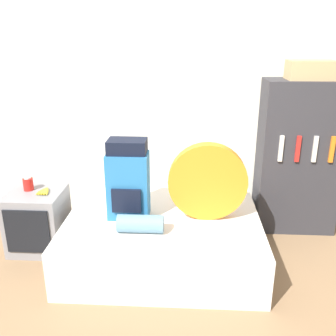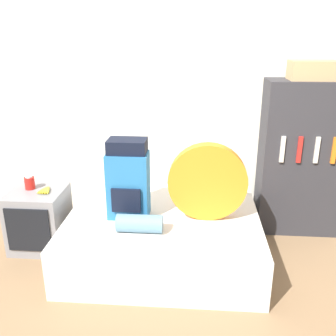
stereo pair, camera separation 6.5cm
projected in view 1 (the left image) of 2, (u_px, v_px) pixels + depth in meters
The scene contains 11 objects.
ground_plane at pixel (143, 320), 2.77m from camera, with size 16.00×16.00×0.00m, color #846647.
wall_back at pixel (160, 102), 4.04m from camera, with size 8.00×0.05×2.60m.
bed at pixel (164, 235), 3.52m from camera, with size 1.74×1.47×0.44m.
backpack at pixel (128, 180), 3.29m from camera, with size 0.36×0.27×0.71m.
tent_bag at pixel (208, 182), 3.26m from camera, with size 0.69×0.12×0.69m.
sleeping_roll at pixel (140, 224), 3.11m from camera, with size 0.38×0.15×0.15m.
television at pixel (38, 220), 3.63m from camera, with size 0.51×0.51×0.59m.
canister at pixel (28, 184), 3.56m from camera, with size 0.09×0.09×0.13m.
banana_bunch at pixel (44, 191), 3.52m from camera, with size 0.13×0.18×0.03m.
bookshelf at pixel (298, 157), 3.87m from camera, with size 0.81×0.44×1.58m.
cardboard_box at pixel (311, 70), 3.56m from camera, with size 0.44×0.28×0.18m.
Camera 1 is at (0.31, -2.21, 2.01)m, focal length 40.00 mm.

